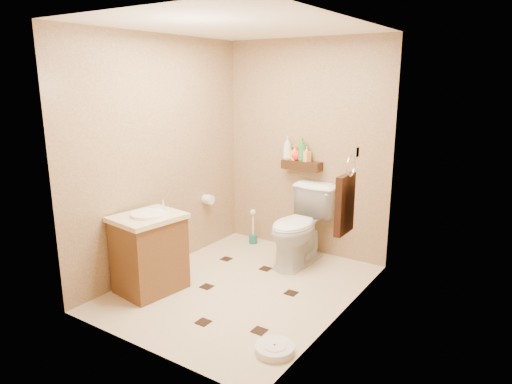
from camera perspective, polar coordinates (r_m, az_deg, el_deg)
The scene contains 19 objects.
ground at distance 4.52m, azimuth -1.72°, elevation -11.82°, with size 2.50×2.50×0.00m, color beige.
wall_back at distance 5.20m, azimuth 6.18°, elevation 5.43°, with size 2.00×0.04×2.40m, color tan.
wall_front at distance 3.23m, azimuth -14.78°, elevation -0.28°, with size 2.00×0.04×2.40m, color tan.
wall_left at distance 4.78m, azimuth -11.70°, elevation 4.46°, with size 0.04×2.50×2.40m, color tan.
wall_right at distance 3.66m, azimuth 11.03°, elevation 1.62°, with size 0.04×2.50×2.40m, color tan.
ceiling at distance 4.09m, azimuth -1.98°, elevation 20.05°, with size 2.00×2.50×0.02m, color white.
wall_shelf at distance 5.16m, azimuth 5.72°, elevation 3.34°, with size 0.46×0.14×0.10m, color #36200E.
floor_accents at distance 4.46m, azimuth -1.74°, elevation -12.17°, with size 1.24×1.32×0.01m.
toilet at distance 4.94m, azimuth 5.47°, elevation -4.30°, with size 0.47×0.83×0.85m, color white.
vanity at distance 4.44m, azimuth -13.15°, elevation -7.31°, with size 0.58×0.67×0.86m.
bathroom_scale at distance 3.57m, azimuth 2.34°, elevation -18.97°, with size 0.39×0.39×0.06m.
toilet_brush at distance 5.59m, azimuth -0.37°, elevation -4.95°, with size 0.10×0.10×0.43m.
towel_ring at distance 3.98m, azimuth 11.10°, elevation -1.17°, with size 0.12×0.30×0.76m.
toilet_paper at distance 5.34m, azimuth -6.00°, elevation -0.92°, with size 0.12×0.11×0.12m.
bottle_a at distance 5.21m, azimuth 3.95°, elevation 5.53°, with size 0.10×0.10×0.26m, color silver.
bottle_b at distance 5.17m, azimuth 4.88°, elevation 4.89°, with size 0.07×0.08×0.17m, color yellow.
bottle_c at distance 5.16m, azimuth 5.11°, elevation 4.79°, with size 0.12×0.12×0.15m, color red.
bottle_d at distance 5.12m, azimuth 5.81°, elevation 5.33°, with size 0.10×0.10×0.26m, color #2C8537.
bottle_e at distance 5.11m, azimuth 6.33°, elevation 4.77°, with size 0.08×0.08×0.17m, color #F8AE52.
Camera 1 is at (2.36, -3.32, 1.97)m, focal length 32.00 mm.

